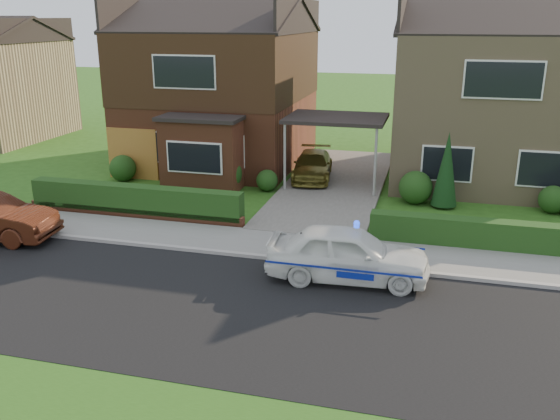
% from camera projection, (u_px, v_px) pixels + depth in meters
% --- Properties ---
extents(ground, '(120.00, 120.00, 0.00)m').
position_uv_depth(ground, '(253.00, 312.00, 13.54)').
color(ground, '#275316').
rests_on(ground, ground).
extents(road, '(60.00, 6.00, 0.02)m').
position_uv_depth(road, '(253.00, 312.00, 13.54)').
color(road, black).
rests_on(road, ground).
extents(kerb, '(60.00, 0.16, 0.12)m').
position_uv_depth(kerb, '(286.00, 259.00, 16.32)').
color(kerb, '#9E9993').
rests_on(kerb, ground).
extents(sidewalk, '(60.00, 2.00, 0.10)m').
position_uv_depth(sidewalk, '(294.00, 246.00, 17.29)').
color(sidewalk, slate).
rests_on(sidewalk, ground).
extents(driveway, '(3.80, 12.00, 0.12)m').
position_uv_depth(driveway, '(335.00, 184.00, 23.63)').
color(driveway, '#666059').
rests_on(driveway, ground).
extents(house_left, '(7.50, 9.53, 7.25)m').
position_uv_depth(house_left, '(220.00, 78.00, 26.52)').
color(house_left, brown).
rests_on(house_left, ground).
extents(house_right, '(7.50, 8.06, 7.25)m').
position_uv_depth(house_right, '(492.00, 89.00, 23.85)').
color(house_right, tan).
rests_on(house_right, ground).
extents(carport_link, '(3.80, 3.00, 2.77)m').
position_uv_depth(carport_link, '(336.00, 120.00, 22.77)').
color(carport_link, black).
rests_on(carport_link, ground).
extents(garage_door, '(2.20, 0.10, 2.10)m').
position_uv_depth(garage_door, '(133.00, 154.00, 24.36)').
color(garage_door, '#905B1F').
rests_on(garage_door, ground).
extents(dwarf_wall, '(7.70, 0.25, 0.36)m').
position_uv_depth(dwarf_wall, '(134.00, 213.00, 19.75)').
color(dwarf_wall, brown).
rests_on(dwarf_wall, ground).
extents(hedge_left, '(7.50, 0.55, 0.90)m').
position_uv_depth(hedge_left, '(136.00, 217.00, 19.95)').
color(hedge_left, '#133D16').
rests_on(hedge_left, ground).
extents(hedge_right, '(7.50, 0.55, 0.80)m').
position_uv_depth(hedge_right, '(500.00, 251.00, 17.05)').
color(hedge_right, '#133D16').
rests_on(hedge_right, ground).
extents(shrub_left_far, '(1.08, 1.08, 1.08)m').
position_uv_depth(shrub_left_far, '(123.00, 168.00, 24.15)').
color(shrub_left_far, '#133D16').
rests_on(shrub_left_far, ground).
extents(shrub_left_mid, '(1.32, 1.32, 1.32)m').
position_uv_depth(shrub_left_mid, '(225.00, 174.00, 22.84)').
color(shrub_left_mid, '#133D16').
rests_on(shrub_left_mid, ground).
extents(shrub_left_near, '(0.84, 0.84, 0.84)m').
position_uv_depth(shrub_left_near, '(267.00, 180.00, 22.81)').
color(shrub_left_near, '#133D16').
rests_on(shrub_left_near, ground).
extents(shrub_right_near, '(1.20, 1.20, 1.20)m').
position_uv_depth(shrub_right_near, '(416.00, 187.00, 21.21)').
color(shrub_right_near, '#133D16').
rests_on(shrub_right_near, ground).
extents(shrub_right_mid, '(0.96, 0.96, 0.96)m').
position_uv_depth(shrub_right_mid, '(553.00, 199.00, 20.23)').
color(shrub_right_mid, '#133D16').
rests_on(shrub_right_mid, ground).
extents(conifer_a, '(0.90, 0.90, 2.60)m').
position_uv_depth(conifer_a, '(446.00, 172.00, 20.57)').
color(conifer_a, black).
rests_on(conifer_a, ground).
extents(police_car, '(3.79, 4.22, 1.57)m').
position_uv_depth(police_car, '(348.00, 254.00, 15.01)').
color(police_car, white).
rests_on(police_car, ground).
extents(driveway_car, '(1.94, 3.83, 1.07)m').
position_uv_depth(driveway_car, '(313.00, 165.00, 24.12)').
color(driveway_car, olive).
rests_on(driveway_car, driveway).
extents(potted_plant_a, '(0.37, 0.26, 0.67)m').
position_uv_depth(potted_plant_a, '(62.00, 196.00, 21.12)').
color(potted_plant_a, gray).
rests_on(potted_plant_a, ground).
extents(potted_plant_b, '(0.56, 0.55, 0.79)m').
position_uv_depth(potted_plant_b, '(213.00, 182.00, 22.74)').
color(potted_plant_b, gray).
rests_on(potted_plant_b, ground).
extents(potted_plant_c, '(0.47, 0.47, 0.70)m').
position_uv_depth(potted_plant_c, '(163.00, 204.00, 20.17)').
color(potted_plant_c, gray).
rests_on(potted_plant_c, ground).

